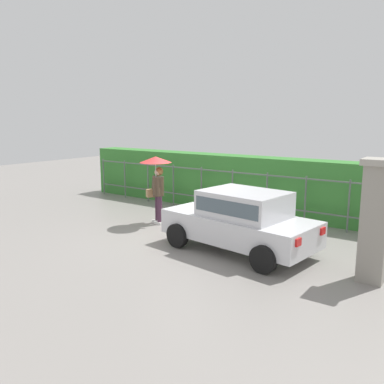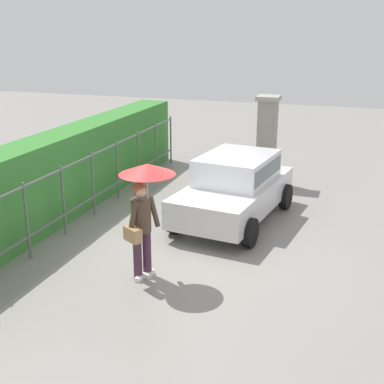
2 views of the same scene
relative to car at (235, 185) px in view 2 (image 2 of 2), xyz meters
The scene contains 6 objects.
ground_plane 2.07m from the car, 169.45° to the left, with size 40.00×40.00×0.00m, color gray.
car is the anchor object (origin of this frame).
pedestrian 3.43m from the car, 166.91° to the left, with size 0.94×0.94×2.06m.
gate_pillar 3.01m from the car, ahead, with size 0.60×0.60×2.42m.
fence_section 3.74m from the car, 122.97° to the left, with size 12.44×0.05×1.50m.
hedge_row 4.38m from the car, 117.76° to the left, with size 13.39×0.90×1.90m, color #387F33.
Camera 2 is at (-8.85, -2.97, 4.23)m, focal length 48.31 mm.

